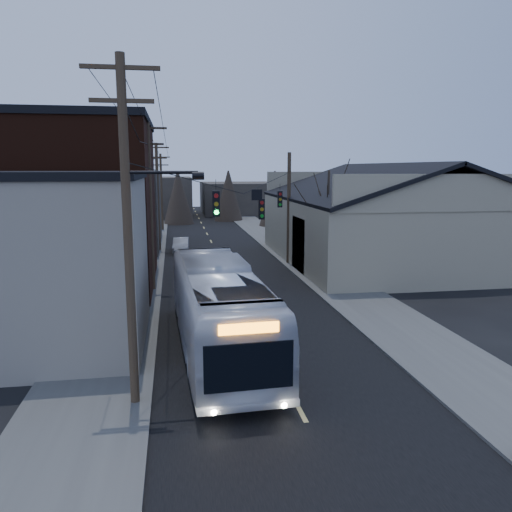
# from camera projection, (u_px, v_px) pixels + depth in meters

# --- Properties ---
(ground) EXTENTS (160.00, 160.00, 0.00)m
(ground) POSITION_uv_depth(u_px,v_px,m) (316.00, 441.00, 13.55)
(ground) COLOR black
(ground) RESTS_ON ground
(road_surface) EXTENTS (9.00, 110.00, 0.02)m
(road_surface) POSITION_uv_depth(u_px,v_px,m) (218.00, 255.00, 42.69)
(road_surface) COLOR black
(road_surface) RESTS_ON ground
(sidewalk_left) EXTENTS (4.00, 110.00, 0.12)m
(sidewalk_left) POSITION_uv_depth(u_px,v_px,m) (140.00, 256.00, 41.64)
(sidewalk_left) COLOR #474744
(sidewalk_left) RESTS_ON ground
(sidewalk_right) EXTENTS (4.00, 110.00, 0.12)m
(sidewalk_right) POSITION_uv_depth(u_px,v_px,m) (292.00, 252.00, 43.73)
(sidewalk_right) COLOR #474744
(sidewalk_right) RESTS_ON ground
(building_clapboard) EXTENTS (8.00, 8.00, 7.00)m
(building_clapboard) POSITION_uv_depth(u_px,v_px,m) (42.00, 264.00, 20.24)
(building_clapboard) COLOR gray
(building_clapboard) RESTS_ON ground
(building_brick) EXTENTS (10.00, 12.00, 10.00)m
(building_brick) POSITION_uv_depth(u_px,v_px,m) (69.00, 207.00, 30.51)
(building_brick) COLOR black
(building_brick) RESTS_ON ground
(building_left_far) EXTENTS (9.00, 14.00, 7.00)m
(building_left_far) POSITION_uv_depth(u_px,v_px,m) (110.00, 210.00, 46.39)
(building_left_far) COLOR #36302B
(building_left_far) RESTS_ON ground
(warehouse) EXTENTS (16.16, 20.60, 7.73)m
(warehouse) POSITION_uv_depth(u_px,v_px,m) (387.00, 227.00, 39.45)
(warehouse) COLOR gray
(warehouse) RESTS_ON ground
(building_far_left) EXTENTS (10.00, 12.00, 6.00)m
(building_far_left) POSITION_uv_depth(u_px,v_px,m) (158.00, 197.00, 75.22)
(building_far_left) COLOR #36302B
(building_far_left) RESTS_ON ground
(building_far_right) EXTENTS (12.00, 14.00, 5.00)m
(building_far_right) POSITION_uv_depth(u_px,v_px,m) (239.00, 198.00, 82.25)
(building_far_right) COLOR #36302B
(building_far_right) RESTS_ON ground
(bare_tree) EXTENTS (0.40, 0.40, 7.20)m
(bare_tree) POSITION_uv_depth(u_px,v_px,m) (327.00, 225.00, 33.40)
(bare_tree) COLOR black
(bare_tree) RESTS_ON ground
(utility_lines) EXTENTS (11.24, 45.28, 10.50)m
(utility_lines) POSITION_uv_depth(u_px,v_px,m) (181.00, 202.00, 35.64)
(utility_lines) COLOR #382B1E
(utility_lines) RESTS_ON ground
(bus) EXTENTS (3.55, 12.82, 3.54)m
(bus) POSITION_uv_depth(u_px,v_px,m) (219.00, 308.00, 20.05)
(bus) COLOR silver
(bus) RESTS_ON ground
(parked_car) EXTENTS (1.52, 3.88, 1.26)m
(parked_car) POSITION_uv_depth(u_px,v_px,m) (181.00, 245.00, 44.07)
(parked_car) COLOR #989AA0
(parked_car) RESTS_ON ground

